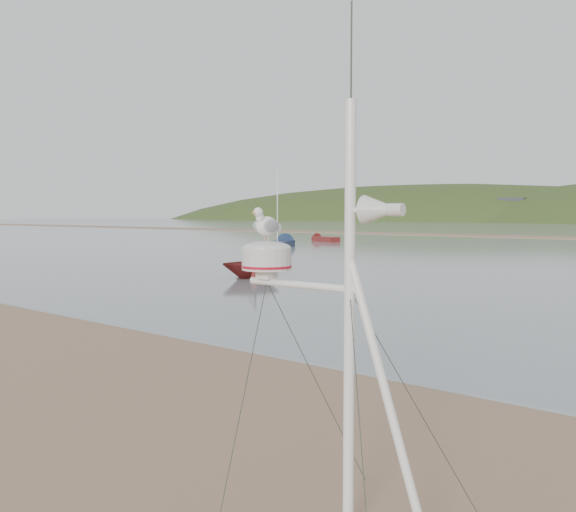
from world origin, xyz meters
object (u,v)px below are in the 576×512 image
Objects in this scene: mast_rig at (340,411)px; dinghy_red_far at (320,239)px; boat_red at (251,248)px; sailboat_blue_near at (283,243)px.

mast_rig reaches higher than dinghy_red_far.
mast_rig is 21.45m from boat_red.
boat_red is 0.37× the size of sailboat_blue_near.
boat_red is 26.06m from sailboat_blue_near.
mast_rig is at bearing -53.56° from dinghy_red_far.
sailboat_blue_near is at bearing -71.72° from dinghy_red_far.
boat_red is (-15.13, 15.21, 0.22)m from mast_rig.
mast_rig is at bearing -49.64° from sailboat_blue_near.
dinghy_red_far is at bearing 148.01° from boat_red.
mast_rig is 0.66× the size of sailboat_blue_near.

